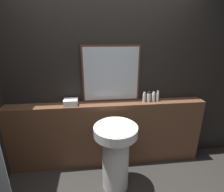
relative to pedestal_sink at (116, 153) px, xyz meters
name	(u,v)px	position (x,y,z in m)	size (l,w,h in m)	color
wall_back	(106,81)	(-0.06, 0.62, 0.74)	(8.00, 0.06, 2.50)	black
vanity_counter	(107,134)	(-0.06, 0.48, -0.03)	(2.77, 0.22, 0.96)	brown
pedestal_sink	(116,153)	(0.00, 0.00, 0.00)	(0.51, 0.51, 0.88)	white
mirror	(111,74)	(0.01, 0.57, 0.84)	(0.79, 0.03, 0.77)	#47281E
towel_stack	(71,102)	(-0.54, 0.48, 0.49)	(0.18, 0.16, 0.08)	white
shampoo_bottle	(144,97)	(0.47, 0.48, 0.52)	(0.04, 0.04, 0.14)	white
conditioner_bottle	(149,97)	(0.53, 0.48, 0.52)	(0.05, 0.05, 0.15)	white
lotion_bottle	(153,97)	(0.60, 0.48, 0.52)	(0.05, 0.05, 0.14)	white
body_wash_bottle	(158,96)	(0.66, 0.48, 0.52)	(0.04, 0.04, 0.15)	white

